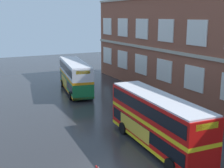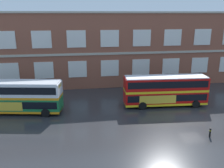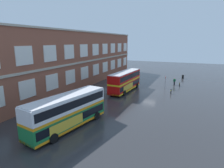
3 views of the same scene
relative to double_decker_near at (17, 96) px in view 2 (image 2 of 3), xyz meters
The scene contains 5 objects.
ground_plane 21.35m from the double_decker_near, ahead, with size 120.00×120.00×0.00m, color #2B2B2D.
brick_terminal_building 22.60m from the double_decker_near, 35.10° to the left, with size 57.96×8.19×12.37m.
double_decker_near is the anchor object (origin of this frame).
double_decker_middle 19.15m from the double_decker_near, ahead, with size 11.14×3.38×4.07m.
safety_bollard_west 22.71m from the double_decker_near, 24.74° to the right, with size 0.19×0.19×0.95m.
Camera 2 is at (-13.60, -24.69, 12.05)m, focal length 38.89 mm.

